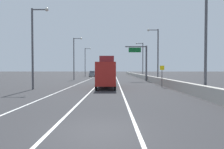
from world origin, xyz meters
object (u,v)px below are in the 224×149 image
object	(u,v)px
lamp_post_right_third	(142,58)
box_truck	(107,72)
lamp_post_right_near	(203,33)
lamp_post_left_far	(86,60)
car_black_0	(104,73)
lamp_post_left_near	(34,43)
car_gray_3	(93,74)
speed_advisory_sign	(162,75)
overhead_sign_gantry	(143,59)
car_white_1	(106,72)
lamp_post_left_mid	(75,56)
car_blue_2	(109,75)
lamp_post_right_second	(157,52)

from	to	relation	value
lamp_post_right_third	box_truck	xyz separation A→B (m)	(-9.03, -27.22, -3.71)
lamp_post_right_near	lamp_post_left_far	size ratio (longest dim) A/B	1.00
lamp_post_left_far	car_black_0	world-z (taller)	lamp_post_left_far
lamp_post_left_near	car_gray_3	world-z (taller)	lamp_post_left_near
speed_advisory_sign	lamp_post_right_third	size ratio (longest dim) A/B	0.30
lamp_post_right_third	car_black_0	world-z (taller)	lamp_post_right_third
overhead_sign_gantry	car_white_1	bearing A→B (deg)	99.51
lamp_post_left_near	box_truck	bearing A→B (deg)	20.21
lamp_post_right_near	lamp_post_left_near	size ratio (longest dim) A/B	1.00
lamp_post_right_near	lamp_post_left_mid	size ratio (longest dim) A/B	1.00
car_black_0	box_truck	size ratio (longest dim) A/B	0.45
car_blue_2	lamp_post_left_mid	bearing A→B (deg)	-139.36
lamp_post_right_near	car_gray_3	bearing A→B (deg)	107.74
speed_advisory_sign	lamp_post_right_third	distance (m)	27.84
speed_advisory_sign	car_blue_2	world-z (taller)	speed_advisory_sign
lamp_post_left_near	car_blue_2	xyz separation A→B (m)	(8.44, 28.60, -4.75)
lamp_post_left_mid	car_gray_3	xyz separation A→B (m)	(2.09, 19.52, -4.77)
lamp_post_right_third	lamp_post_left_mid	xyz separation A→B (m)	(-17.17, -8.57, 0.00)
lamp_post_left_near	car_blue_2	world-z (taller)	lamp_post_left_near
lamp_post_left_far	box_truck	bearing A→B (deg)	-77.89
lamp_post_right_second	car_gray_3	size ratio (longest dim) A/B	2.13
box_truck	lamp_post_right_second	bearing A→B (deg)	44.94
speed_advisory_sign	lamp_post_left_near	bearing A→B (deg)	-169.92
overhead_sign_gantry	speed_advisory_sign	size ratio (longest dim) A/B	2.50
lamp_post_right_near	car_blue_2	distance (m)	36.17
car_black_0	lamp_post_left_far	bearing A→B (deg)	-106.53
overhead_sign_gantry	lamp_post_left_far	bearing A→B (deg)	120.95
lamp_post_right_near	car_blue_2	xyz separation A→B (m)	(-9.40, 34.60, -4.75)
lamp_post_right_second	car_blue_2	bearing A→B (deg)	119.63
overhead_sign_gantry	lamp_post_left_near	world-z (taller)	lamp_post_left_near
lamp_post_right_near	lamp_post_left_near	distance (m)	18.83
lamp_post_left_near	car_gray_3	xyz separation A→B (m)	(2.69, 41.38, -4.77)
lamp_post_right_third	car_blue_2	world-z (taller)	lamp_post_right_third
lamp_post_left_mid	box_truck	distance (m)	20.68
lamp_post_right_third	lamp_post_left_far	xyz separation A→B (m)	(-17.72, 13.29, 0.00)
lamp_post_right_near	lamp_post_left_mid	bearing A→B (deg)	121.76
box_truck	speed_advisory_sign	bearing A→B (deg)	-2.22
lamp_post_left_near	lamp_post_left_mid	world-z (taller)	same
lamp_post_left_far	car_blue_2	bearing A→B (deg)	-60.97
lamp_post_left_mid	lamp_post_left_far	distance (m)	21.87
car_white_1	car_blue_2	size ratio (longest dim) A/B	0.98
overhead_sign_gantry	lamp_post_right_near	distance (m)	23.26
overhead_sign_gantry	box_truck	size ratio (longest dim) A/B	0.77
lamp_post_right_near	car_gray_3	xyz separation A→B (m)	(-15.16, 47.38, -4.77)
lamp_post_right_second	lamp_post_left_near	xyz separation A→B (m)	(-17.76, -12.22, 0.00)
lamp_post_left_far	lamp_post_right_near	bearing A→B (deg)	-70.31
speed_advisory_sign	lamp_post_left_mid	bearing A→B (deg)	129.88
car_blue_2	box_truck	size ratio (longest dim) A/B	0.50
speed_advisory_sign	box_truck	bearing A→B (deg)	177.78
lamp_post_right_third	car_blue_2	distance (m)	10.62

